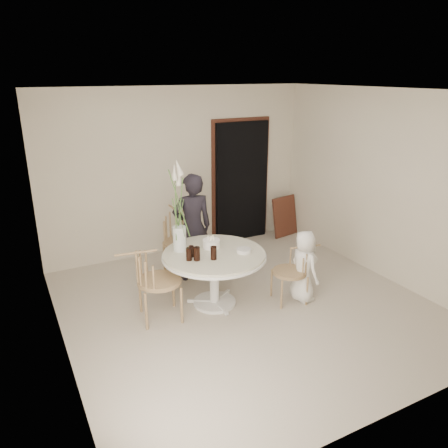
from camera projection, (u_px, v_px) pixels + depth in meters
name	position (u px, v px, depth m)	size (l,w,h in m)	color
ground	(247.00, 306.00, 5.71)	(4.50, 4.50, 0.00)	#C0B4A4
room_shell	(249.00, 186.00, 5.18)	(4.50, 4.50, 4.50)	silver
doorway	(241.00, 182.00, 7.70)	(1.00, 0.10, 2.10)	black
door_trim	(240.00, 179.00, 7.71)	(1.12, 0.03, 2.22)	#58261E
table	(214.00, 261.00, 5.57)	(1.33, 1.33, 0.73)	silver
picture_frame	(285.00, 216.00, 8.08)	(0.55, 0.04, 0.73)	#58261E
chair_far	(180.00, 233.00, 6.46)	(0.57, 0.60, 0.99)	tan
chair_right	(298.00, 265.00, 5.71)	(0.51, 0.48, 0.77)	tan
chair_left	(148.00, 275.00, 5.21)	(0.60, 0.56, 0.93)	tan
girl	(192.00, 228.00, 6.24)	(0.58, 0.38, 1.58)	black
boy	(304.00, 266.00, 5.71)	(0.48, 0.31, 0.98)	white
birthday_cake	(211.00, 244.00, 5.67)	(0.23, 0.23, 0.16)	white
cola_tumbler_a	(197.00, 254.00, 5.28)	(0.08, 0.08, 0.17)	black
cola_tumbler_b	(214.00, 253.00, 5.31)	(0.08, 0.08, 0.17)	black
cola_tumbler_c	(189.00, 254.00, 5.28)	(0.07, 0.07, 0.16)	black
cola_tumbler_d	(191.00, 251.00, 5.39)	(0.07, 0.07, 0.14)	black
plate_stack	(244.00, 250.00, 5.53)	(0.19, 0.19, 0.05)	silver
flower_vase	(179.00, 219.00, 5.47)	(0.17, 0.17, 1.19)	silver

